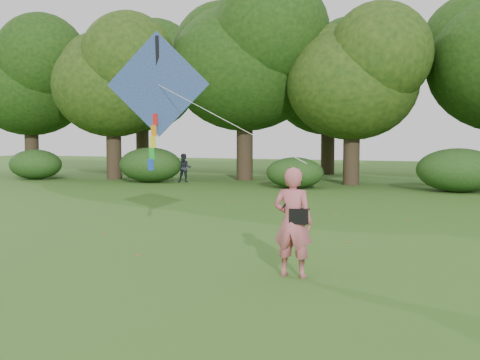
% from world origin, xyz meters
% --- Properties ---
extents(ground, '(100.00, 100.00, 0.00)m').
position_xyz_m(ground, '(0.00, 0.00, 0.00)').
color(ground, '#265114').
rests_on(ground, ground).
extents(man_kite_flyer, '(0.69, 0.45, 1.87)m').
position_xyz_m(man_kite_flyer, '(0.97, 0.43, 0.94)').
color(man_kite_flyer, '#C15B65').
rests_on(man_kite_flyer, ground).
extents(bystander_left, '(0.88, 0.79, 1.49)m').
position_xyz_m(bystander_left, '(-10.32, 18.38, 0.74)').
color(bystander_left, '#242631').
rests_on(bystander_left, ground).
extents(crossbody_bag, '(0.43, 0.20, 0.73)m').
position_xyz_m(crossbody_bag, '(1.09, 0.40, 1.06)').
color(crossbody_bag, black).
rests_on(crossbody_bag, ground).
extents(flying_kite, '(5.31, 2.70, 3.13)m').
position_xyz_m(flying_kite, '(-2.93, 2.76, 3.50)').
color(flying_kite, '#265CA4').
rests_on(flying_kite, ground).
extents(tree_line, '(54.70, 15.30, 9.48)m').
position_xyz_m(tree_line, '(1.67, 22.88, 5.60)').
color(tree_line, '#3A2D1E').
rests_on(tree_line, ground).
extents(shrub_band, '(39.15, 3.22, 1.88)m').
position_xyz_m(shrub_band, '(-0.72, 17.60, 0.86)').
color(shrub_band, '#264919').
rests_on(shrub_band, ground).
extents(fallen_leaves, '(9.71, 14.04, 0.01)m').
position_xyz_m(fallen_leaves, '(0.25, 5.87, 0.01)').
color(fallen_leaves, brown).
rests_on(fallen_leaves, ground).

